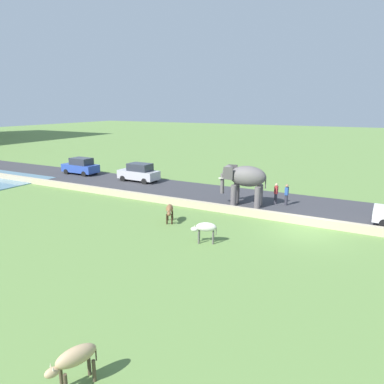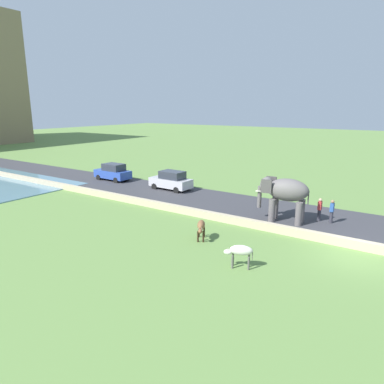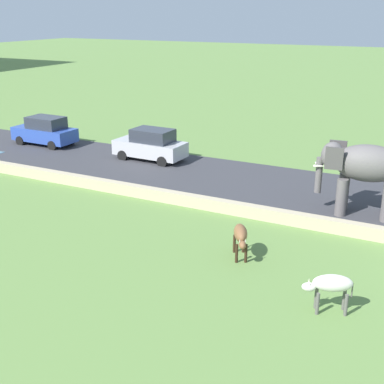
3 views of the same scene
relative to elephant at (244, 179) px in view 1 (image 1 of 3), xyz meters
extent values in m
plane|color=#608442|center=(-3.40, -5.08, -2.04)|extent=(220.00, 220.00, 0.00)
cube|color=#38383D|center=(1.60, 14.92, -2.01)|extent=(7.00, 120.00, 0.06)
cube|color=tan|center=(-2.20, 12.92, -1.78)|extent=(0.40, 110.00, 0.52)
ellipsoid|color=#605B5B|center=(0.02, -0.22, 0.20)|extent=(1.68, 2.83, 1.50)
cylinder|color=#605B5B|center=(-0.49, 0.61, -1.24)|extent=(0.44, 0.44, 1.60)
cylinder|color=#605B5B|center=(0.35, 0.69, -1.24)|extent=(0.44, 0.44, 1.60)
cylinder|color=#605B5B|center=(-0.30, -1.14, -1.24)|extent=(0.44, 0.44, 1.60)
cylinder|color=#605B5B|center=(0.53, -1.05, -1.24)|extent=(0.44, 0.44, 1.60)
ellipsoid|color=#605B5B|center=(-0.13, 1.19, 0.39)|extent=(1.09, 1.00, 1.10)
cube|color=#484444|center=(-0.71, 0.99, 0.43)|extent=(0.19, 0.71, 0.90)
cube|color=#484444|center=(0.49, 1.11, 0.43)|extent=(0.19, 0.71, 0.90)
cylinder|color=#605B5B|center=(-0.17, 1.66, -0.50)|extent=(0.28, 0.28, 1.50)
cone|color=silver|center=(-0.39, 1.57, -0.05)|extent=(0.18, 0.57, 0.17)
cone|color=silver|center=(0.05, 1.61, -0.05)|extent=(0.18, 0.57, 0.17)
cylinder|color=#484444|center=(0.16, -1.54, -0.15)|extent=(0.08, 0.08, 0.90)
cylinder|color=#33333D|center=(1.38, -2.01, -1.61)|extent=(0.22, 0.22, 0.85)
cube|color=#B73333|center=(1.38, -2.01, -0.91)|extent=(0.36, 0.22, 0.56)
sphere|color=tan|center=(1.38, -2.01, -0.52)|extent=(0.22, 0.22, 0.22)
cylinder|color=#33333D|center=(1.40, -2.79, -1.61)|extent=(0.22, 0.22, 0.85)
cube|color=#2D569E|center=(1.40, -2.79, -0.91)|extent=(0.36, 0.22, 0.56)
sphere|color=#997051|center=(1.40, -2.79, -0.52)|extent=(0.22, 0.22, 0.22)
cylinder|color=black|center=(-0.75, -9.20, -1.74)|extent=(0.19, 0.60, 0.60)
cube|color=#B7B7BC|center=(3.17, 11.88, -1.34)|extent=(1.82, 4.05, 0.80)
cube|color=#2D333D|center=(3.17, 11.68, -0.59)|extent=(1.51, 2.24, 0.70)
cylinder|color=black|center=(2.41, 13.20, -1.74)|extent=(0.20, 0.61, 0.60)
cylinder|color=black|center=(4.02, 13.15, -1.74)|extent=(0.20, 0.61, 0.60)
cylinder|color=black|center=(2.33, 10.60, -1.74)|extent=(0.20, 0.61, 0.60)
cylinder|color=black|center=(3.94, 10.55, -1.74)|extent=(0.20, 0.61, 0.60)
cube|color=#2D4CA8|center=(3.17, 19.51, -1.34)|extent=(1.77, 4.03, 0.80)
cube|color=#2D333D|center=(3.17, 19.31, -0.59)|extent=(1.48, 2.22, 0.70)
cylinder|color=black|center=(2.39, 20.82, -1.74)|extent=(0.19, 0.60, 0.60)
cylinder|color=black|center=(4.00, 20.79, -1.74)|extent=(0.19, 0.60, 0.60)
cylinder|color=black|center=(2.34, 18.22, -1.74)|extent=(0.19, 0.60, 0.60)
cylinder|color=black|center=(3.96, 18.19, -1.74)|extent=(0.19, 0.60, 0.60)
ellipsoid|color=silver|center=(-7.81, -0.71, -1.14)|extent=(0.82, 1.18, 0.50)
cylinder|color=#595753|center=(-8.09, -0.41, -1.71)|extent=(0.10, 0.10, 0.65)
cylinder|color=#595753|center=(-7.81, -0.30, -1.71)|extent=(0.10, 0.10, 0.65)
cylinder|color=#595753|center=(-7.81, -1.13, -1.71)|extent=(0.10, 0.10, 0.65)
cylinder|color=#595753|center=(-7.52, -1.01, -1.71)|extent=(0.10, 0.10, 0.65)
ellipsoid|color=silver|center=(-8.04, -0.12, -1.29)|extent=(0.37, 0.46, 0.26)
cone|color=beige|center=(-8.13, -0.16, -1.12)|extent=(0.04, 0.04, 0.12)
cone|color=beige|center=(-7.96, -0.09, -1.12)|extent=(0.04, 0.04, 0.12)
cylinder|color=#595753|center=(-7.61, -1.21, -1.34)|extent=(0.04, 0.04, 0.45)
ellipsoid|color=tan|center=(-18.38, -2.07, -1.14)|extent=(1.18, 0.81, 0.50)
cylinder|color=#493D2C|center=(-18.69, -1.79, -1.71)|extent=(0.10, 0.10, 0.65)
cylinder|color=#493D2C|center=(-18.08, -2.35, -1.71)|extent=(0.10, 0.10, 0.65)
cylinder|color=#493D2C|center=(-17.97, -2.07, -1.71)|extent=(0.10, 0.10, 0.65)
ellipsoid|color=tan|center=(-18.97, -1.85, -1.29)|extent=(0.46, 0.37, 0.26)
cone|color=beige|center=(-19.00, -1.93, -1.12)|extent=(0.04, 0.04, 0.12)
cone|color=beige|center=(-18.94, -1.76, -1.12)|extent=(0.04, 0.04, 0.12)
cylinder|color=#493D2C|center=(-17.88, -2.27, -1.34)|extent=(0.04, 0.04, 0.45)
ellipsoid|color=brown|center=(-5.79, 2.83, -1.14)|extent=(1.18, 0.91, 0.50)
cylinder|color=#302014|center=(-6.06, 2.51, -1.71)|extent=(0.10, 0.10, 0.65)
cylinder|color=#302014|center=(-6.20, 2.78, -1.71)|extent=(0.10, 0.10, 0.65)
cylinder|color=#302014|center=(-5.38, 2.87, -1.71)|extent=(0.10, 0.10, 0.65)
cylinder|color=#302014|center=(-5.52, 3.14, -1.71)|extent=(0.10, 0.10, 0.65)
ellipsoid|color=brown|center=(-6.35, 2.53, -1.29)|extent=(0.47, 0.40, 0.26)
cone|color=beige|center=(-6.30, 2.45, -1.12)|extent=(0.04, 0.04, 0.12)
cone|color=beige|center=(-6.39, 2.61, -1.12)|extent=(0.04, 0.04, 0.12)
cylinder|color=#302014|center=(-5.31, 3.08, -1.34)|extent=(0.04, 0.04, 0.45)
camera|label=1|loc=(-23.91, -8.45, 5.23)|focal=32.98mm
camera|label=2|loc=(-21.91, -7.37, 5.51)|focal=32.55mm
camera|label=3|loc=(-20.84, -3.05, 5.94)|focal=48.86mm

